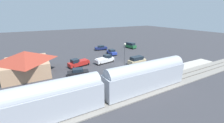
% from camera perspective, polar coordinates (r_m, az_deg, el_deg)
% --- Properties ---
extents(ground_plane, '(200.00, 200.00, 0.00)m').
position_cam_1_polar(ground_plane, '(39.27, 3.44, -0.91)').
color(ground_plane, '#38383D').
extents(railway_track, '(4.80, 70.00, 0.30)m').
position_cam_1_polar(railway_track, '(29.36, 18.38, -8.59)').
color(railway_track, gray).
rests_on(railway_track, ground).
extents(platform, '(3.20, 46.00, 0.30)m').
position_cam_1_polar(platform, '(31.85, 13.16, -5.83)').
color(platform, '#B7B2A8').
rests_on(platform, ground).
extents(station_building, '(10.59, 9.51, 5.38)m').
position_cam_1_polar(station_building, '(36.69, -30.86, -0.36)').
color(station_building, tan).
rests_on(station_building, ground).
extents(pedestrian_on_platform, '(0.36, 0.36, 1.71)m').
position_cam_1_polar(pedestrian_on_platform, '(31.39, 12.09, -3.87)').
color(pedestrian_on_platform, '#333338').
rests_on(pedestrian_on_platform, platform).
extents(pedestrian_waiting_far, '(0.36, 0.36, 1.71)m').
position_cam_1_polar(pedestrian_waiting_far, '(38.00, 22.68, -0.98)').
color(pedestrian_waiting_far, '#23284C').
rests_on(pedestrian_waiting_far, platform).
extents(pickup_white, '(2.86, 5.66, 2.14)m').
position_cam_1_polar(pickup_white, '(39.71, -2.89, 0.88)').
color(pickup_white, white).
rests_on(pickup_white, ground).
extents(pickup_red, '(3.05, 5.69, 2.14)m').
position_cam_1_polar(pickup_red, '(37.90, -13.21, -0.46)').
color(pickup_red, red).
rests_on(pickup_red, ground).
extents(suv_green, '(5.15, 2.99, 2.22)m').
position_cam_1_polar(suv_green, '(57.70, 7.31, 6.41)').
color(suv_green, '#236638').
rests_on(suv_green, ground).
extents(sedan_navy, '(2.65, 4.76, 1.74)m').
position_cam_1_polar(sedan_navy, '(54.39, -4.40, 5.49)').
color(sedan_navy, navy).
rests_on(sedan_navy, ground).
extents(sedan_black, '(2.74, 4.79, 1.74)m').
position_cam_1_polar(sedan_black, '(32.17, -13.34, -4.18)').
color(sedan_black, black).
rests_on(sedan_black, ground).
extents(sedan_blue, '(4.60, 2.48, 1.74)m').
position_cam_1_polar(sedan_blue, '(48.11, -0.09, 3.84)').
color(sedan_blue, '#283D9E').
rests_on(sedan_blue, ground).
extents(suv_tan, '(2.27, 5.01, 2.22)m').
position_cam_1_polar(suv_tan, '(38.94, 9.85, 0.46)').
color(suv_tan, '#C6B284').
rests_on(suv_tan, ground).
extents(light_pole_near_platform, '(0.44, 0.44, 7.28)m').
position_cam_1_polar(light_pole_near_platform, '(30.22, 5.03, 2.31)').
color(light_pole_near_platform, '#515156').
rests_on(light_pole_near_platform, ground).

